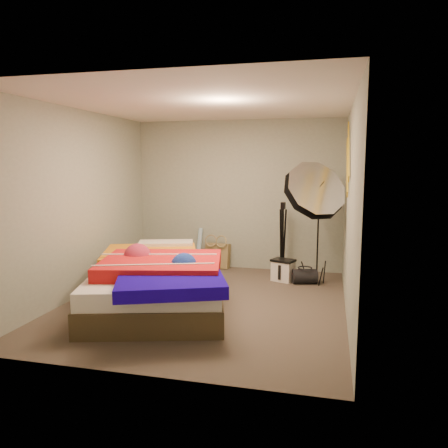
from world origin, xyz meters
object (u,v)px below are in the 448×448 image
(tote_bag, at_px, (218,256))
(duffel_bag, at_px, (305,276))
(bed, at_px, (159,281))
(camera_case, at_px, (283,271))
(wrapping_roll, at_px, (199,247))
(camera_tripod, at_px, (283,234))
(photo_umbrella, at_px, (313,193))

(tote_bag, height_order, duffel_bag, tote_bag)
(tote_bag, xyz_separation_m, bed, (-0.19, -2.16, 0.12))
(camera_case, bearing_deg, wrapping_roll, 179.91)
(duffel_bag, height_order, camera_tripod, camera_tripod)
(camera_case, xyz_separation_m, photo_umbrella, (0.43, -0.22, 1.22))
(duffel_bag, bearing_deg, camera_case, 152.44)
(tote_bag, xyz_separation_m, camera_tripod, (1.13, -0.22, 0.46))
(duffel_bag, relative_size, camera_tripod, 0.31)
(tote_bag, relative_size, camera_case, 1.37)
(tote_bag, bearing_deg, duffel_bag, -15.97)
(bed, height_order, photo_umbrella, photo_umbrella)
(camera_case, distance_m, camera_tripod, 0.64)
(tote_bag, height_order, camera_case, tote_bag)
(tote_bag, xyz_separation_m, duffel_bag, (1.52, -0.67, -0.10))
(wrapping_roll, distance_m, duffel_bag, 1.99)
(wrapping_roll, relative_size, camera_case, 2.18)
(duffel_bag, bearing_deg, camera_tripod, 116.24)
(wrapping_roll, xyz_separation_m, bed, (0.14, -2.16, -0.01))
(tote_bag, distance_m, camera_tripod, 1.24)
(duffel_bag, xyz_separation_m, bed, (-1.71, -1.49, 0.22))
(tote_bag, height_order, photo_umbrella, photo_umbrella)
(tote_bag, height_order, wrapping_roll, wrapping_roll)
(duffel_bag, bearing_deg, tote_bag, 141.56)
(bed, xyz_separation_m, camera_tripod, (1.32, 1.94, 0.34))
(wrapping_roll, height_order, duffel_bag, wrapping_roll)
(wrapping_roll, relative_size, duffel_bag, 1.88)
(tote_bag, bearing_deg, camera_tripod, -3.19)
(bed, bearing_deg, wrapping_roll, 93.77)
(wrapping_roll, bearing_deg, camera_case, -21.42)
(camera_case, distance_m, photo_umbrella, 1.31)
(tote_bag, distance_m, wrapping_roll, 0.36)
(duffel_bag, relative_size, bed, 0.14)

